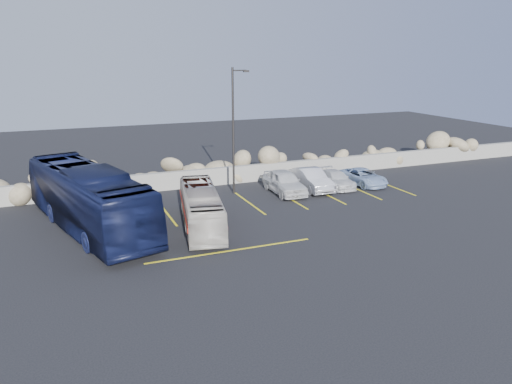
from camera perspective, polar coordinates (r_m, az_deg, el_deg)
name	(u,v)px	position (r m, az deg, el deg)	size (l,w,h in m)	color
ground	(253,249)	(23.34, -0.38, -6.54)	(90.00, 90.00, 0.00)	black
seawall	(187,179)	(34.07, -7.94, 1.46)	(60.00, 0.40, 1.20)	gray
riprap_pile	(182,166)	(35.05, -8.48, 3.01)	(54.00, 2.80, 2.60)	#8B7C5B
parking_lines	(290,206)	(29.93, 3.90, -1.56)	(18.16, 9.36, 0.01)	yellow
lamppost	(234,128)	(31.75, -2.53, 7.37)	(1.14, 0.18, 8.00)	#282624
vintage_bus	(201,208)	(26.05, -6.30, -1.82)	(1.76, 7.54, 2.10)	beige
tour_coach	(88,198)	(26.85, -18.62, -0.70)	(2.77, 11.85, 3.30)	#0F1534
car_a	(284,182)	(32.45, 3.27, 1.15)	(1.77, 4.39, 1.50)	silver
car_b	(311,179)	(33.46, 6.32, 1.44)	(1.48, 4.26, 1.40)	silver
car_c	(336,179)	(34.43, 9.11, 1.47)	(1.53, 3.75, 1.09)	silver
car_d	(363,177)	(35.38, 12.14, 1.70)	(1.82, 3.95, 1.10)	#92ABD0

